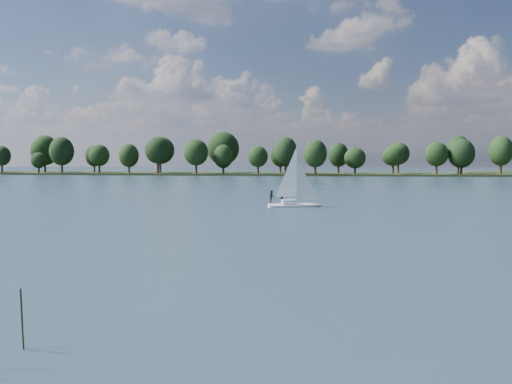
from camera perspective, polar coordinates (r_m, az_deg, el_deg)
ground at (r=120.63m, az=10.61°, el=0.32°), size 700.00×700.00×0.00m
far_shore at (r=232.53m, az=9.84°, el=1.69°), size 660.00×40.00×1.50m
sailboat at (r=72.73m, az=3.58°, el=0.29°), size 6.46×3.61×8.19m
treeline at (r=228.87m, az=7.47°, el=3.75°), size 562.34×73.74×18.75m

